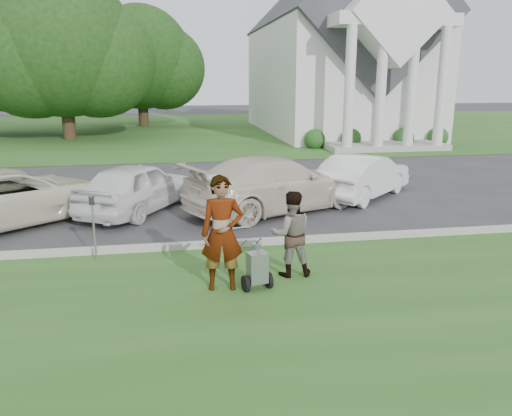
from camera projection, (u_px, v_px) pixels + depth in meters
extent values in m
plane|color=#333335|center=(269.00, 253.00, 10.49)|extent=(120.00, 120.00, 0.00)
cube|color=#2C551D|center=(306.00, 319.00, 7.63)|extent=(80.00, 7.00, 0.01)
cube|color=#2C551D|center=(198.00, 129.00, 36.25)|extent=(80.00, 30.00, 0.01)
cube|color=#9E9E93|center=(264.00, 242.00, 11.00)|extent=(80.00, 0.18, 0.15)
cube|color=white|center=(332.00, 79.00, 33.96)|extent=(9.00, 16.00, 7.00)
cube|color=#38383D|center=(334.00, 25.00, 33.07)|extent=(9.19, 17.00, 9.19)
cube|color=#9E9E93|center=(384.00, 146.00, 26.02)|extent=(6.20, 2.60, 0.30)
cylinder|color=white|center=(349.00, 91.00, 23.96)|extent=(0.50, 0.50, 6.00)
cylinder|color=white|center=(381.00, 90.00, 24.22)|extent=(0.50, 0.50, 6.00)
cylinder|color=white|center=(412.00, 90.00, 24.48)|extent=(0.50, 0.50, 6.00)
cylinder|color=white|center=(442.00, 90.00, 24.73)|extent=(0.50, 0.50, 6.00)
cube|color=white|center=(394.00, 21.00, 24.28)|extent=(6.20, 2.00, 0.60)
cube|color=white|center=(394.00, 14.00, 24.20)|extent=(5.09, 2.20, 5.09)
sphere|color=#1E4C19|center=(315.00, 140.00, 26.24)|extent=(1.10, 1.10, 1.10)
sphere|color=#1E4C19|center=(351.00, 139.00, 26.56)|extent=(1.10, 1.10, 1.10)
sphere|color=#1E4C19|center=(404.00, 138.00, 27.05)|extent=(1.10, 1.10, 1.10)
sphere|color=#1E4C19|center=(438.00, 137.00, 27.37)|extent=(1.10, 1.10, 1.10)
cylinder|color=#332316|center=(68.00, 112.00, 29.80)|extent=(0.76, 0.76, 3.20)
sphere|color=#133C12|center=(61.00, 44.00, 28.81)|extent=(8.40, 8.40, 8.40)
sphere|color=#133C12|center=(97.00, 59.00, 29.61)|extent=(6.89, 6.89, 6.89)
sphere|color=#133C12|center=(31.00, 55.00, 28.41)|extent=(7.22, 7.22, 7.22)
sphere|color=#133C12|center=(7.00, 51.00, 31.40)|extent=(7.54, 7.54, 7.54)
cylinder|color=#332316|center=(143.00, 106.00, 38.10)|extent=(0.76, 0.76, 3.00)
sphere|color=#133C12|center=(140.00, 57.00, 37.19)|extent=(7.60, 7.60, 7.60)
sphere|color=#133C12|center=(164.00, 68.00, 37.95)|extent=(6.23, 6.23, 6.23)
sphere|color=#133C12|center=(119.00, 65.00, 36.81)|extent=(6.54, 6.54, 6.54)
cylinder|color=black|center=(246.00, 284.00, 8.57)|extent=(0.13, 0.30, 0.29)
cylinder|color=black|center=(269.00, 280.00, 8.73)|extent=(0.13, 0.30, 0.29)
cylinder|color=#2D2D33|center=(257.00, 282.00, 8.65)|extent=(0.48, 0.14, 0.04)
cube|color=gray|center=(257.00, 267.00, 8.58)|extent=(0.37, 0.33, 0.54)
cone|color=gray|center=(257.00, 248.00, 8.49)|extent=(0.20, 0.20, 0.16)
cylinder|color=#2D2D33|center=(257.00, 243.00, 8.47)|extent=(0.04, 0.04, 0.06)
cylinder|color=gray|center=(240.00, 247.00, 8.89)|extent=(0.19, 0.71, 0.52)
cylinder|color=gray|center=(254.00, 245.00, 8.99)|extent=(0.19, 0.71, 0.52)
cylinder|color=gray|center=(240.00, 228.00, 9.20)|extent=(0.31, 0.10, 0.03)
imported|color=#999999|center=(222.00, 234.00, 8.49)|extent=(0.77, 0.54, 2.00)
imported|color=#999999|center=(291.00, 234.00, 9.13)|extent=(0.80, 0.64, 1.60)
cylinder|color=gray|center=(94.00, 233.00, 9.92)|extent=(0.04, 0.04, 1.18)
cube|color=#2D2D33|center=(92.00, 200.00, 9.75)|extent=(0.10, 0.07, 0.18)
cylinder|color=gray|center=(91.00, 196.00, 9.73)|extent=(0.09, 0.09, 0.03)
imported|color=beige|center=(13.00, 197.00, 12.50)|extent=(5.35, 4.96, 1.39)
imported|color=white|center=(137.00, 187.00, 13.62)|extent=(3.44, 4.37, 1.39)
imported|color=beige|center=(275.00, 184.00, 13.70)|extent=(5.62, 4.10, 1.51)
imported|color=white|center=(363.00, 176.00, 15.30)|extent=(3.95, 3.82, 1.34)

